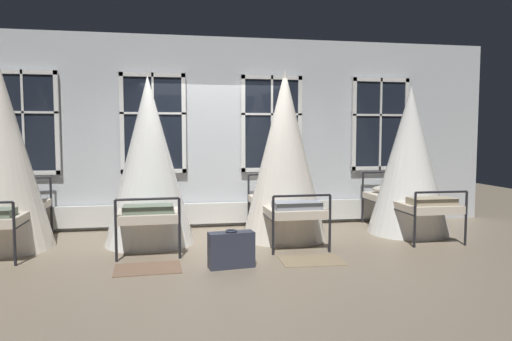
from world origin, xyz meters
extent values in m
plane|color=gray|center=(0.00, 0.00, 0.00)|extent=(18.76, 18.76, 0.00)
cube|color=silver|center=(0.00, 1.21, 1.67)|extent=(10.34, 0.10, 3.33)
cube|color=black|center=(-3.10, 1.10, 1.82)|extent=(1.10, 0.02, 1.71)
cube|color=silver|center=(-3.10, 1.10, 1.00)|extent=(1.10, 0.06, 0.07)
cube|color=silver|center=(-3.10, 1.10, 2.64)|extent=(1.10, 0.06, 0.07)
cube|color=silver|center=(-2.59, 1.10, 1.82)|extent=(0.07, 0.06, 1.71)
cube|color=silver|center=(-3.10, 1.10, 1.82)|extent=(0.04, 0.06, 1.71)
cube|color=silver|center=(-3.10, 1.10, 1.99)|extent=(1.10, 0.06, 0.04)
cube|color=black|center=(-1.03, 1.10, 1.82)|extent=(1.10, 0.02, 1.71)
cube|color=silver|center=(-1.03, 1.10, 1.00)|extent=(1.10, 0.06, 0.07)
cube|color=silver|center=(-1.03, 1.10, 2.64)|extent=(1.10, 0.06, 0.07)
cube|color=silver|center=(-1.55, 1.10, 1.82)|extent=(0.07, 0.06, 1.71)
cube|color=silver|center=(-0.52, 1.10, 1.82)|extent=(0.07, 0.06, 1.71)
cube|color=silver|center=(-1.03, 1.10, 1.82)|extent=(0.04, 0.06, 1.71)
cube|color=silver|center=(-1.03, 1.10, 1.99)|extent=(1.10, 0.06, 0.04)
cube|color=black|center=(1.03, 1.10, 1.82)|extent=(1.10, 0.02, 1.71)
cube|color=silver|center=(1.03, 1.10, 1.00)|extent=(1.10, 0.06, 0.07)
cube|color=silver|center=(1.03, 1.10, 2.64)|extent=(1.10, 0.06, 0.07)
cube|color=silver|center=(0.52, 1.10, 1.82)|extent=(0.07, 0.06, 1.71)
cube|color=silver|center=(1.55, 1.10, 1.82)|extent=(0.07, 0.06, 1.71)
cube|color=silver|center=(1.03, 1.10, 1.82)|extent=(0.04, 0.06, 1.71)
cube|color=silver|center=(1.03, 1.10, 1.99)|extent=(1.10, 0.06, 0.04)
cube|color=black|center=(3.10, 1.10, 1.82)|extent=(1.10, 0.02, 1.71)
cube|color=silver|center=(3.10, 1.10, 1.00)|extent=(1.10, 0.06, 0.07)
cube|color=silver|center=(3.10, 1.10, 2.64)|extent=(1.10, 0.06, 0.07)
cube|color=silver|center=(2.59, 1.10, 1.82)|extent=(0.07, 0.06, 1.71)
cube|color=silver|center=(3.62, 1.10, 1.82)|extent=(0.07, 0.06, 1.71)
cube|color=silver|center=(3.10, 1.10, 1.82)|extent=(0.04, 0.06, 1.71)
cube|color=silver|center=(3.10, 1.10, 1.99)|extent=(1.10, 0.06, 0.04)
cube|color=silver|center=(0.00, 1.08, 0.25)|extent=(6.80, 0.10, 0.36)
cylinder|color=black|center=(-2.70, 1.02, 0.47)|extent=(0.04, 0.04, 0.93)
cylinder|color=black|center=(-2.66, -0.94, 0.40)|extent=(0.04, 0.04, 0.80)
cylinder|color=black|center=(-2.68, 0.04, 0.46)|extent=(0.06, 1.95, 0.03)
cylinder|color=black|center=(-3.10, 1.01, 0.93)|extent=(0.81, 0.05, 0.03)
cube|color=beige|center=(-3.08, 0.03, 0.52)|extent=(0.86, 1.99, 0.12)
ellipsoid|color=silver|center=(-3.10, 0.77, 0.65)|extent=(0.63, 0.41, 0.14)
cone|color=silver|center=(-3.08, 0.03, 1.31)|extent=(1.33, 1.33, 2.62)
cylinder|color=black|center=(-1.49, 0.99, 0.47)|extent=(0.04, 0.04, 0.93)
cylinder|color=black|center=(-0.69, 1.01, 0.47)|extent=(0.04, 0.04, 0.93)
cylinder|color=black|center=(-1.45, -0.96, 0.40)|extent=(0.04, 0.04, 0.80)
cylinder|color=black|center=(-0.64, -0.94, 0.40)|extent=(0.04, 0.04, 0.80)
cylinder|color=black|center=(-1.47, 0.02, 0.46)|extent=(0.08, 1.95, 0.03)
cylinder|color=black|center=(-0.66, 0.04, 0.46)|extent=(0.08, 1.95, 0.03)
cylinder|color=black|center=(-1.09, 1.00, 0.93)|extent=(0.81, 0.05, 0.03)
cylinder|color=black|center=(-1.04, -0.95, 0.80)|extent=(0.81, 0.05, 0.03)
cube|color=beige|center=(-1.07, 0.03, 0.52)|extent=(0.87, 1.99, 0.12)
ellipsoid|color=#B7B2A3|center=(-1.08, 0.76, 0.65)|extent=(0.63, 0.41, 0.14)
cube|color=slate|center=(-1.05, -0.69, 0.63)|extent=(0.67, 0.38, 0.10)
cone|color=white|center=(-1.07, 0.03, 1.25)|extent=(1.33, 1.33, 2.50)
cylinder|color=black|center=(0.59, 0.97, 0.47)|extent=(0.04, 0.04, 0.93)
cylinder|color=black|center=(1.40, 0.98, 0.47)|extent=(0.04, 0.04, 0.93)
cylinder|color=black|center=(0.61, -0.98, 0.40)|extent=(0.04, 0.04, 0.80)
cylinder|color=black|center=(1.42, -0.98, 0.40)|extent=(0.04, 0.04, 0.80)
cylinder|color=black|center=(0.60, -0.01, 0.46)|extent=(0.05, 1.95, 0.03)
cylinder|color=black|center=(1.41, 0.00, 0.46)|extent=(0.05, 1.95, 0.03)
cylinder|color=black|center=(1.00, 0.97, 0.93)|extent=(0.81, 0.04, 0.03)
cylinder|color=black|center=(1.01, -0.98, 0.80)|extent=(0.81, 0.04, 0.03)
cube|color=beige|center=(1.00, 0.00, 0.52)|extent=(0.84, 1.98, 0.12)
ellipsoid|color=#B7B2A3|center=(1.00, 0.73, 0.65)|extent=(0.62, 0.41, 0.14)
cube|color=#8C939E|center=(1.01, -0.72, 0.63)|extent=(0.67, 0.37, 0.10)
cone|color=silver|center=(1.00, 0.00, 1.32)|extent=(1.33, 1.33, 2.63)
cylinder|color=black|center=(2.74, 1.01, 0.47)|extent=(0.04, 0.04, 0.93)
cylinder|color=black|center=(3.55, 1.00, 0.47)|extent=(0.04, 0.04, 0.93)
cylinder|color=black|center=(2.71, -0.94, 0.40)|extent=(0.04, 0.04, 0.80)
cylinder|color=black|center=(3.52, -0.95, 0.40)|extent=(0.04, 0.04, 0.80)
cylinder|color=black|center=(2.73, 0.04, 0.46)|extent=(0.06, 1.95, 0.03)
cylinder|color=black|center=(3.53, 0.02, 0.46)|extent=(0.06, 1.95, 0.03)
cylinder|color=black|center=(3.14, 1.01, 0.93)|extent=(0.81, 0.04, 0.03)
cylinder|color=black|center=(3.12, -0.95, 0.80)|extent=(0.81, 0.04, 0.03)
cube|color=beige|center=(3.13, 0.03, 0.52)|extent=(0.86, 1.99, 0.12)
ellipsoid|color=#B7B2A3|center=(3.14, 0.77, 0.65)|extent=(0.63, 0.41, 0.14)
cube|color=tan|center=(3.12, -0.69, 0.63)|extent=(0.67, 0.37, 0.10)
cone|color=white|center=(3.13, 0.03, 1.21)|extent=(1.33, 1.33, 2.43)
cube|color=brown|center=(-1.03, -1.37, 0.01)|extent=(0.83, 0.60, 0.01)
cube|color=#8E7A5B|center=(1.03, -1.37, 0.01)|extent=(0.82, 0.59, 0.01)
cube|color=#2D3342|center=(-0.02, -1.48, 0.22)|extent=(0.58, 0.27, 0.44)
cube|color=tan|center=(-0.04, -1.38, 0.22)|extent=(0.50, 0.08, 0.03)
torus|color=#2D3342|center=(-0.02, -1.48, 0.46)|extent=(0.16, 0.16, 0.02)
camera|label=1|loc=(-0.72, -7.09, 1.63)|focal=32.79mm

